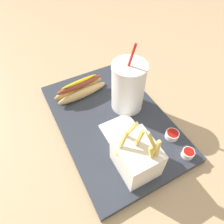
# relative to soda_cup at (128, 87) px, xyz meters

# --- Properties ---
(ground_plane) EXTENTS (2.40, 2.40, 0.02)m
(ground_plane) POSITION_rel_soda_cup_xyz_m (0.03, -0.07, -0.11)
(ground_plane) COLOR tan
(food_tray) EXTENTS (0.48, 0.31, 0.02)m
(food_tray) POSITION_rel_soda_cup_xyz_m (0.03, -0.07, -0.09)
(food_tray) COLOR #2D333D
(food_tray) RESTS_ON ground_plane
(soda_cup) EXTENTS (0.10, 0.10, 0.23)m
(soda_cup) POSITION_rel_soda_cup_xyz_m (0.00, 0.00, 0.00)
(soda_cup) COLOR white
(soda_cup) RESTS_ON food_tray
(fries_basket) EXTENTS (0.11, 0.09, 0.16)m
(fries_basket) POSITION_rel_soda_cup_xyz_m (0.19, -0.09, -0.03)
(fries_basket) COLOR white
(fries_basket) RESTS_ON food_tray
(hot_dog_1) EXTENTS (0.07, 0.18, 0.06)m
(hot_dog_1) POSITION_rel_soda_cup_xyz_m (-0.12, -0.11, -0.06)
(hot_dog_1) COLOR tan
(hot_dog_1) RESTS_ON food_tray
(ketchup_cup_1) EXTENTS (0.04, 0.04, 0.02)m
(ketchup_cup_1) POSITION_rel_soda_cup_xyz_m (0.17, 0.05, -0.07)
(ketchup_cup_1) COLOR white
(ketchup_cup_1) RESTS_ON food_tray
(ketchup_cup_2) EXTENTS (0.03, 0.03, 0.02)m
(ketchup_cup_2) POSITION_rel_soda_cup_xyz_m (0.23, 0.05, -0.07)
(ketchup_cup_2) COLOR white
(ketchup_cup_2) RESTS_ON food_tray
(napkin_stack) EXTENTS (0.11, 0.10, 0.01)m
(napkin_stack) POSITION_rel_soda_cup_xyz_m (0.09, -0.07, -0.08)
(napkin_stack) COLOR white
(napkin_stack) RESTS_ON food_tray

